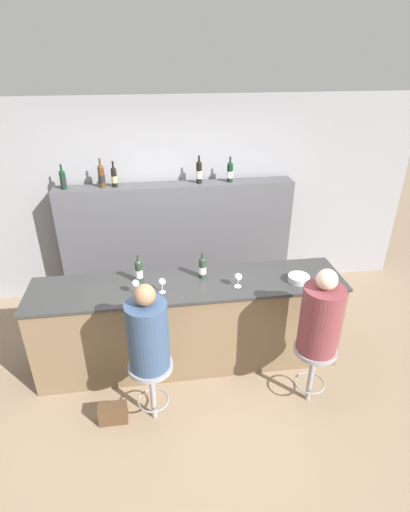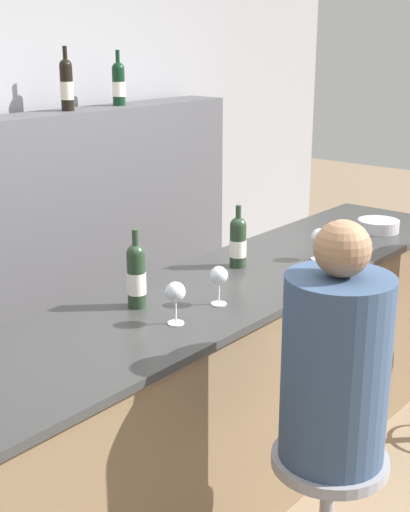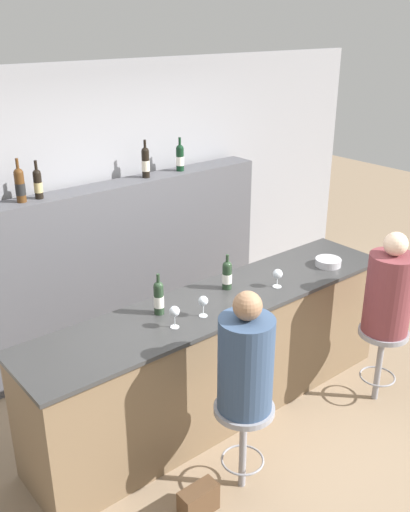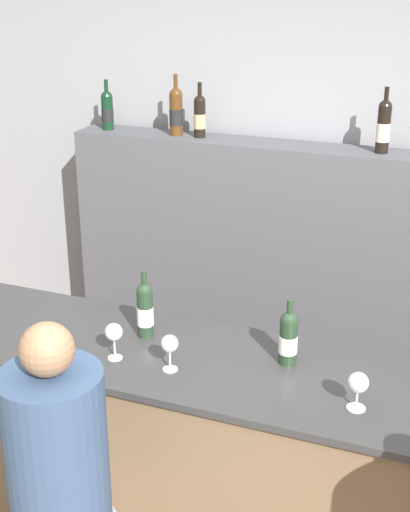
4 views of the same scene
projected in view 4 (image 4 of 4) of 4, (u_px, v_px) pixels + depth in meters
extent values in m
cube|color=gray|center=(332.00, 189.00, 4.14)|extent=(6.40, 0.05, 2.60)
cube|color=brown|center=(240.00, 471.00, 3.06)|extent=(3.12, 0.64, 0.96)
cube|color=#333333|center=(243.00, 370.00, 2.87)|extent=(3.16, 0.68, 0.03)
cube|color=#4C4C51|center=(318.00, 283.00, 4.13)|extent=(2.97, 0.28, 1.59)
cylinder|color=#233823|center=(145.00, 313.00, 3.08)|extent=(0.07, 0.07, 0.21)
cylinder|color=white|center=(145.00, 316.00, 3.08)|extent=(0.07, 0.07, 0.08)
sphere|color=#233823|center=(144.00, 291.00, 3.04)|extent=(0.07, 0.07, 0.07)
cylinder|color=#233823|center=(144.00, 280.00, 3.02)|extent=(0.02, 0.02, 0.08)
cylinder|color=#233823|center=(288.00, 342.00, 2.87)|extent=(0.07, 0.07, 0.19)
cylinder|color=white|center=(288.00, 344.00, 2.87)|extent=(0.08, 0.08, 0.08)
sphere|color=#233823|center=(289.00, 321.00, 2.83)|extent=(0.07, 0.07, 0.07)
cylinder|color=#233823|center=(290.00, 309.00, 2.81)|extent=(0.02, 0.02, 0.08)
cylinder|color=black|center=(107.00, 113.00, 4.25)|extent=(0.07, 0.07, 0.19)
cylinder|color=black|center=(108.00, 115.00, 4.25)|extent=(0.07, 0.07, 0.08)
sphere|color=black|center=(107.00, 97.00, 4.21)|extent=(0.07, 0.07, 0.07)
cylinder|color=black|center=(106.00, 87.00, 4.19)|extent=(0.02, 0.02, 0.09)
cylinder|color=#4C2D14|center=(176.00, 115.00, 4.09)|extent=(0.08, 0.08, 0.23)
cylinder|color=black|center=(176.00, 117.00, 4.09)|extent=(0.08, 0.08, 0.09)
sphere|color=#4C2D14|center=(176.00, 95.00, 4.04)|extent=(0.08, 0.08, 0.08)
cylinder|color=#4C2D14|center=(176.00, 83.00, 4.02)|extent=(0.02, 0.02, 0.10)
cylinder|color=black|center=(200.00, 119.00, 4.04)|extent=(0.07, 0.07, 0.21)
cylinder|color=tan|center=(200.00, 121.00, 4.05)|extent=(0.07, 0.07, 0.08)
sphere|color=black|center=(200.00, 101.00, 4.01)|extent=(0.07, 0.07, 0.07)
cylinder|color=black|center=(200.00, 90.00, 3.98)|extent=(0.02, 0.02, 0.09)
cylinder|color=black|center=(383.00, 130.00, 3.69)|extent=(0.07, 0.07, 0.24)
cylinder|color=beige|center=(383.00, 132.00, 3.69)|extent=(0.07, 0.07, 0.10)
sphere|color=black|center=(385.00, 107.00, 3.65)|extent=(0.07, 0.07, 0.07)
cylinder|color=black|center=(386.00, 95.00, 3.62)|extent=(0.02, 0.02, 0.09)
cylinder|color=silver|center=(115.00, 358.00, 2.93)|extent=(0.06, 0.06, 0.00)
cylinder|color=silver|center=(115.00, 348.00, 2.92)|extent=(0.01, 0.01, 0.08)
sphere|color=silver|center=(114.00, 332.00, 2.89)|extent=(0.07, 0.07, 0.07)
cylinder|color=silver|center=(170.00, 369.00, 2.85)|extent=(0.06, 0.06, 0.00)
cylinder|color=silver|center=(170.00, 360.00, 2.83)|extent=(0.01, 0.01, 0.08)
sphere|color=silver|center=(170.00, 344.00, 2.81)|extent=(0.07, 0.07, 0.07)
cylinder|color=silver|center=(356.00, 408.00, 2.60)|extent=(0.07, 0.07, 0.00)
cylinder|color=silver|center=(357.00, 399.00, 2.58)|extent=(0.01, 0.01, 0.07)
sphere|color=silver|center=(358.00, 383.00, 2.56)|extent=(0.08, 0.08, 0.08)
cylinder|color=#334766|center=(57.00, 455.00, 2.39)|extent=(0.35, 0.35, 0.63)
sphere|color=#936B4C|center=(47.00, 350.00, 2.24)|extent=(0.18, 0.18, 0.18)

